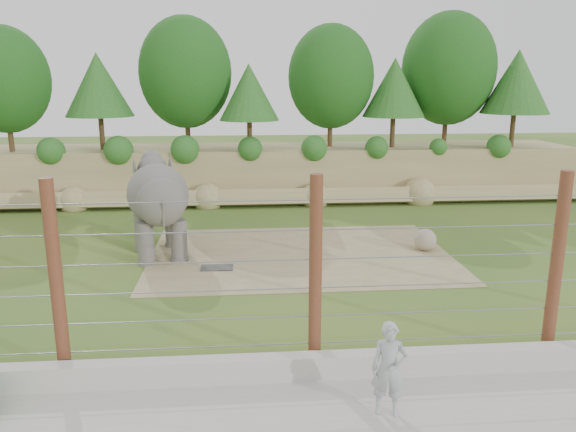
{
  "coord_description": "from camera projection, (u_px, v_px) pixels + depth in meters",
  "views": [
    {
      "loc": [
        -1.43,
        -14.96,
        5.75
      ],
      "look_at": [
        0.0,
        2.0,
        1.6
      ],
      "focal_mm": 35.0,
      "sensor_mm": 36.0,
      "label": 1
    }
  ],
  "objects": [
    {
      "name": "barrier_fence",
      "position": [
        315.0,
        274.0,
        11.13
      ],
      "size": [
        20.26,
        0.26,
        4.0
      ],
      "color": "#4F2713",
      "rests_on": "ground"
    },
    {
      "name": "ground",
      "position": [
        294.0,
        287.0,
        15.96
      ],
      "size": [
        90.0,
        90.0,
        0.0
      ],
      "primitive_type": "plane",
      "color": "#366224",
      "rests_on": "ground"
    },
    {
      "name": "retaining_wall",
      "position": [
        318.0,
        366.0,
        11.06
      ],
      "size": [
        26.0,
        0.35,
        0.5
      ],
      "primitive_type": "cube",
      "color": "#B3AFA6",
      "rests_on": "ground"
    },
    {
      "name": "drain_grate",
      "position": [
        217.0,
        268.0,
        17.5
      ],
      "size": [
        1.0,
        0.6,
        0.03
      ],
      "primitive_type": "cube",
      "color": "#262628",
      "rests_on": "dirt_patch"
    },
    {
      "name": "zookeeper",
      "position": [
        389.0,
        369.0,
        9.72
      ],
      "size": [
        0.71,
        0.56,
        1.71
      ],
      "primitive_type": "imported",
      "rotation": [
        0.0,
        0.0,
        -0.26
      ],
      "color": "#ACB0B6",
      "rests_on": "walkway"
    },
    {
      "name": "back_embankment",
      "position": [
        282.0,
        117.0,
        27.34
      ],
      "size": [
        30.0,
        5.52,
        8.77
      ],
      "color": "#918452",
      "rests_on": "ground"
    },
    {
      "name": "elephant",
      "position": [
        159.0,
        208.0,
        18.53
      ],
      "size": [
        2.57,
        4.26,
        3.22
      ],
      "primitive_type": null,
      "rotation": [
        0.0,
        0.0,
        0.23
      ],
      "color": "#57524E",
      "rests_on": "ground"
    },
    {
      "name": "dirt_patch",
      "position": [
        300.0,
        254.0,
        18.9
      ],
      "size": [
        10.0,
        7.0,
        0.02
      ],
      "primitive_type": "cube",
      "color": "#94825B",
      "rests_on": "ground"
    },
    {
      "name": "stone_ball",
      "position": [
        425.0,
        240.0,
        19.25
      ],
      "size": [
        0.76,
        0.76,
        0.76
      ],
      "primitive_type": "sphere",
      "color": "gray",
      "rests_on": "dirt_patch"
    }
  ]
}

